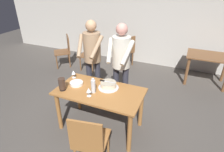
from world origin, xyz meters
name	(u,v)px	position (x,y,z in m)	size (l,w,h in m)	color
ground_plane	(101,126)	(0.00, 0.00, 0.00)	(14.00, 14.00, 0.00)	#4C4742
back_wall	(149,18)	(0.00, 3.14, 1.35)	(10.00, 0.12, 2.70)	#BCB7AD
main_dining_table	(100,97)	(0.00, 0.00, 0.62)	(1.41, 0.77, 0.75)	#9E6633
cake_on_platter	(108,85)	(0.10, 0.14, 0.80)	(0.34, 0.34, 0.11)	silver
cake_knife	(104,81)	(0.02, 0.14, 0.87)	(0.27, 0.03, 0.02)	silver
plate_stack	(76,83)	(-0.45, 0.02, 0.78)	(0.22, 0.22, 0.05)	white
wine_glass_near	(73,73)	(-0.63, 0.22, 0.85)	(0.08, 0.08, 0.14)	silver
wine_glass_far	(89,90)	(-0.08, -0.20, 0.85)	(0.08, 0.08, 0.14)	silver
water_bottle	(93,86)	(-0.07, -0.08, 0.86)	(0.07, 0.07, 0.25)	silver
hurricane_lamp	(62,84)	(-0.56, -0.21, 0.86)	(0.11, 0.11, 0.21)	black
person_cutting_cake	(121,60)	(0.14, 0.60, 1.08)	(0.47, 0.56, 1.72)	#2D2D38
person_standing_beside	(92,55)	(-0.46, 0.63, 1.08)	(0.46, 0.57, 1.72)	#2D2D38
chair_near_side	(90,140)	(0.23, -0.76, 0.49)	(0.51, 0.51, 0.90)	#9E6633
background_table	(208,62)	(1.68, 2.44, 0.58)	(1.00, 0.70, 0.74)	brown
background_chair_0	(90,52)	(-1.37, 2.09, 0.49)	(0.48, 0.48, 0.90)	brown
background_chair_1	(126,50)	(-0.49, 2.68, 0.49)	(0.62, 0.62, 0.90)	brown
background_chair_2	(64,50)	(-2.13, 1.96, 0.49)	(0.62, 0.62, 0.90)	brown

